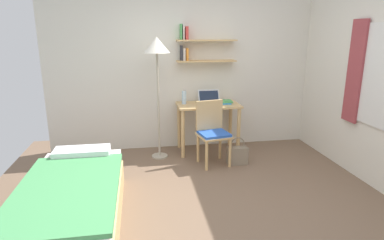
{
  "coord_description": "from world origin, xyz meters",
  "views": [
    {
      "loc": [
        -0.79,
        -3.09,
        1.84
      ],
      "look_at": [
        -0.19,
        0.51,
        0.85
      ],
      "focal_mm": 30.21,
      "sensor_mm": 36.0,
      "label": 1
    }
  ],
  "objects_px": {
    "book_stack": "(226,102)",
    "water_bottle": "(184,97)",
    "desk_chair": "(212,130)",
    "standing_lamp": "(157,53)",
    "handbag": "(237,155)",
    "bed": "(72,204)",
    "desk": "(208,114)",
    "laptop": "(209,100)"
  },
  "relations": [
    {
      "from": "laptop",
      "to": "handbag",
      "type": "distance_m",
      "value": 0.99
    },
    {
      "from": "water_bottle",
      "to": "book_stack",
      "type": "xyz_separation_m",
      "value": [
        0.65,
        -0.07,
        -0.08
      ]
    },
    {
      "from": "water_bottle",
      "to": "desk_chair",
      "type": "bearing_deg",
      "value": -60.17
    },
    {
      "from": "desk_chair",
      "to": "standing_lamp",
      "type": "bearing_deg",
      "value": 154.36
    },
    {
      "from": "desk",
      "to": "laptop",
      "type": "distance_m",
      "value": 0.22
    },
    {
      "from": "desk_chair",
      "to": "handbag",
      "type": "xyz_separation_m",
      "value": [
        0.35,
        -0.11,
        -0.36
      ]
    },
    {
      "from": "desk",
      "to": "desk_chair",
      "type": "bearing_deg",
      "value": -95.19
    },
    {
      "from": "bed",
      "to": "book_stack",
      "type": "xyz_separation_m",
      "value": [
        2.02,
        1.83,
        0.55
      ]
    },
    {
      "from": "handbag",
      "to": "desk_chair",
      "type": "bearing_deg",
      "value": 162.49
    },
    {
      "from": "handbag",
      "to": "standing_lamp",
      "type": "bearing_deg",
      "value": 156.87
    },
    {
      "from": "book_stack",
      "to": "desk",
      "type": "bearing_deg",
      "value": 178.94
    },
    {
      "from": "desk",
      "to": "bed",
      "type": "bearing_deg",
      "value": -133.36
    },
    {
      "from": "standing_lamp",
      "to": "book_stack",
      "type": "distance_m",
      "value": 1.32
    },
    {
      "from": "standing_lamp",
      "to": "laptop",
      "type": "xyz_separation_m",
      "value": [
        0.81,
        0.19,
        -0.74
      ]
    },
    {
      "from": "desk",
      "to": "standing_lamp",
      "type": "distance_m",
      "value": 1.24
    },
    {
      "from": "book_stack",
      "to": "water_bottle",
      "type": "bearing_deg",
      "value": 173.53
    },
    {
      "from": "desk",
      "to": "book_stack",
      "type": "bearing_deg",
      "value": -1.06
    },
    {
      "from": "laptop",
      "to": "book_stack",
      "type": "height_order",
      "value": "laptop"
    },
    {
      "from": "bed",
      "to": "book_stack",
      "type": "distance_m",
      "value": 2.78
    },
    {
      "from": "desk_chair",
      "to": "standing_lamp",
      "type": "xyz_separation_m",
      "value": [
        -0.74,
        0.35,
        1.07
      ]
    },
    {
      "from": "handbag",
      "to": "bed",
      "type": "bearing_deg",
      "value": -148.85
    },
    {
      "from": "desk_chair",
      "to": "water_bottle",
      "type": "distance_m",
      "value": 0.75
    },
    {
      "from": "desk",
      "to": "water_bottle",
      "type": "relative_size",
      "value": 4.63
    },
    {
      "from": "bed",
      "to": "water_bottle",
      "type": "height_order",
      "value": "water_bottle"
    },
    {
      "from": "book_stack",
      "to": "handbag",
      "type": "xyz_separation_m",
      "value": [
        0.02,
        -0.6,
        -0.65
      ]
    },
    {
      "from": "laptop",
      "to": "book_stack",
      "type": "xyz_separation_m",
      "value": [
        0.26,
        -0.05,
        -0.03
      ]
    },
    {
      "from": "desk_chair",
      "to": "water_bottle",
      "type": "height_order",
      "value": "water_bottle"
    },
    {
      "from": "desk_chair",
      "to": "water_bottle",
      "type": "bearing_deg",
      "value": 119.83
    },
    {
      "from": "standing_lamp",
      "to": "desk",
      "type": "bearing_deg",
      "value": 10.33
    },
    {
      "from": "desk",
      "to": "desk_chair",
      "type": "xyz_separation_m",
      "value": [
        -0.05,
        -0.5,
        -0.12
      ]
    },
    {
      "from": "desk_chair",
      "to": "book_stack",
      "type": "bearing_deg",
      "value": 56.12
    },
    {
      "from": "desk_chair",
      "to": "laptop",
      "type": "height_order",
      "value": "laptop"
    },
    {
      "from": "desk",
      "to": "water_bottle",
      "type": "distance_m",
      "value": 0.46
    },
    {
      "from": "desk",
      "to": "handbag",
      "type": "relative_size",
      "value": 2.36
    },
    {
      "from": "standing_lamp",
      "to": "water_bottle",
      "type": "height_order",
      "value": "standing_lamp"
    },
    {
      "from": "bed",
      "to": "desk",
      "type": "xyz_separation_m",
      "value": [
        1.74,
        1.84,
        0.37
      ]
    },
    {
      "from": "standing_lamp",
      "to": "water_bottle",
      "type": "bearing_deg",
      "value": 27.11
    },
    {
      "from": "book_stack",
      "to": "bed",
      "type": "bearing_deg",
      "value": -137.78
    },
    {
      "from": "standing_lamp",
      "to": "bed",
      "type": "bearing_deg",
      "value": -119.4
    },
    {
      "from": "desk_chair",
      "to": "book_stack",
      "type": "distance_m",
      "value": 0.66
    },
    {
      "from": "standing_lamp",
      "to": "book_stack",
      "type": "xyz_separation_m",
      "value": [
        1.07,
        0.14,
        -0.77
      ]
    },
    {
      "from": "water_bottle",
      "to": "handbag",
      "type": "distance_m",
      "value": 1.2
    }
  ]
}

